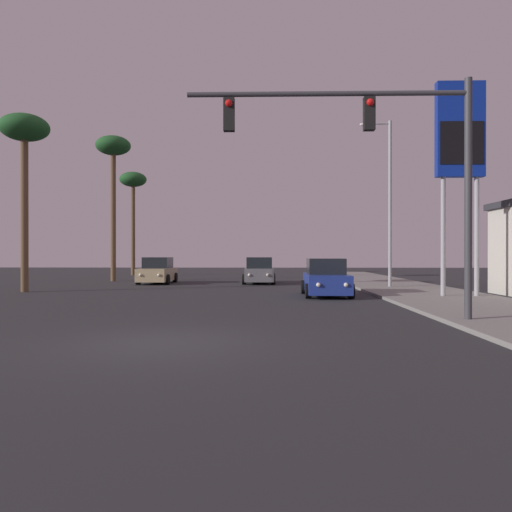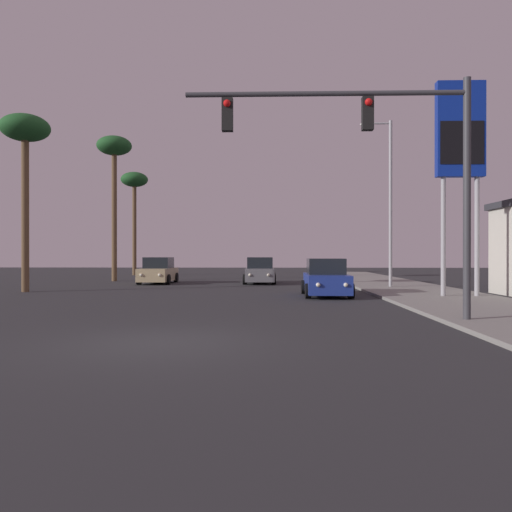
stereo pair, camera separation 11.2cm
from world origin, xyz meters
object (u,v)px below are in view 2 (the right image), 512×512
object	(u,v)px
car_blue	(326,279)
palm_tree_far	(134,186)
car_tan	(158,272)
traffic_light_mast	(384,148)
street_lamp	(388,194)
gas_station_sign	(460,141)
palm_tree_mid	(114,155)
car_grey	(260,272)
palm_tree_near	(25,138)

from	to	relation	value
car_blue	palm_tree_far	bearing A→B (deg)	-55.53
car_tan	traffic_light_mast	xyz separation A→B (m)	(10.26, -18.28, 3.99)
car_tan	street_lamp	world-z (taller)	street_lamp
traffic_light_mast	gas_station_sign	distance (m)	9.25
palm_tree_mid	gas_station_sign	bearing A→B (deg)	-35.15
street_lamp	palm_tree_mid	xyz separation A→B (m)	(-17.26, 7.23, 3.67)
street_lamp	car_grey	bearing A→B (deg)	145.19
car_blue	street_lamp	bearing A→B (deg)	-128.25
car_blue	car_tan	xyz separation A→B (m)	(-9.69, 9.43, 0.00)
palm_tree_mid	car_tan	bearing A→B (deg)	-35.36
street_lamp	palm_tree_near	size ratio (longest dim) A/B	1.02
palm_tree_far	street_lamp	bearing A→B (deg)	-42.83
traffic_light_mast	palm_tree_far	xyz separation A→B (m)	(-15.27, 30.88, 3.30)
street_lamp	palm_tree_mid	size ratio (longest dim) A/B	0.89
gas_station_sign	palm_tree_far	distance (m)	30.83
gas_station_sign	palm_tree_far	xyz separation A→B (m)	(-20.18, 23.27, 1.43)
traffic_light_mast	car_blue	bearing A→B (deg)	93.71
car_grey	car_tan	world-z (taller)	same
gas_station_sign	car_tan	bearing A→B (deg)	144.90
car_grey	traffic_light_mast	xyz separation A→B (m)	(3.74, -18.56, 3.99)
traffic_light_mast	palm_tree_mid	bearing A→B (deg)	123.72
street_lamp	palm_tree_near	xyz separation A→B (m)	(-18.57, -2.77, 2.54)
car_grey	car_blue	world-z (taller)	same
car_grey	car_tan	xyz separation A→B (m)	(-6.53, -0.28, 0.00)
car_grey	palm_tree_near	world-z (taller)	palm_tree_near
street_lamp	palm_tree_mid	world-z (taller)	palm_tree_mid
traffic_light_mast	street_lamp	distance (m)	14.05
car_tan	palm_tree_near	bearing A→B (deg)	56.31
car_blue	palm_tree_mid	world-z (taller)	palm_tree_mid
gas_station_sign	street_lamp	bearing A→B (deg)	104.75
palm_tree_near	palm_tree_far	bearing A→B (deg)	90.05
traffic_light_mast	palm_tree_near	bearing A→B (deg)	144.49
car_blue	palm_tree_mid	size ratio (longest dim) A/B	0.43
car_tan	car_blue	bearing A→B (deg)	136.11
palm_tree_mid	car_grey	bearing A→B (deg)	-12.85
car_tan	street_lamp	bearing A→B (deg)	161.52
car_blue	traffic_light_mast	xyz separation A→B (m)	(0.57, -8.85, 3.99)
gas_station_sign	palm_tree_mid	bearing A→B (deg)	144.85
car_blue	traffic_light_mast	size ratio (longest dim) A/B	0.56
gas_station_sign	car_grey	bearing A→B (deg)	128.31
palm_tree_far	traffic_light_mast	bearing A→B (deg)	-63.69
car_blue	traffic_light_mast	bearing A→B (deg)	94.48
street_lamp	palm_tree_mid	bearing A→B (deg)	157.26
car_grey	car_tan	size ratio (longest dim) A/B	1.00
car_tan	gas_station_sign	bearing A→B (deg)	145.23
car_blue	traffic_light_mast	world-z (taller)	traffic_light_mast
car_tan	palm_tree_far	world-z (taller)	palm_tree_far
traffic_light_mast	car_tan	bearing A→B (deg)	119.32
traffic_light_mast	street_lamp	size ratio (longest dim) A/B	0.86
car_tan	palm_tree_far	distance (m)	15.40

